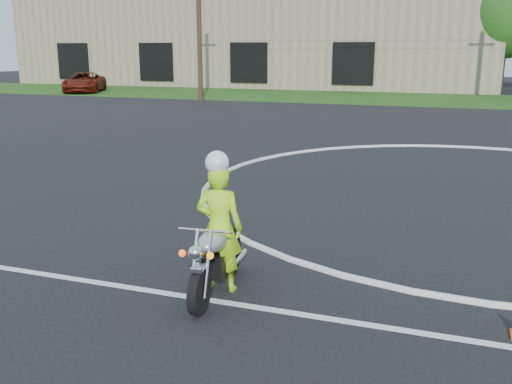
% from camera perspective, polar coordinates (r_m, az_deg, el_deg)
% --- Properties ---
extents(ground, '(120.00, 120.00, 0.00)m').
position_cam_1_polar(ground, '(10.43, 21.73, -3.84)').
color(ground, black).
rests_on(ground, ground).
extents(grass_strip, '(120.00, 10.00, 0.02)m').
position_cam_1_polar(grass_strip, '(37.09, 20.56, 8.58)').
color(grass_strip, '#1E4714').
rests_on(grass_strip, ground).
extents(primary_motorcycle, '(0.66, 1.88, 0.99)m').
position_cam_1_polar(primary_motorcycle, '(7.26, -4.02, -6.54)').
color(primary_motorcycle, black).
rests_on(primary_motorcycle, ground).
extents(rider_primary_grp, '(0.64, 0.45, 1.83)m').
position_cam_1_polar(rider_primary_grp, '(7.24, -3.71, -3.20)').
color(rider_primary_grp, '#B6FF1A').
rests_on(rider_primary_grp, ground).
extents(pickup_grp, '(4.14, 5.54, 1.40)m').
position_cam_1_polar(pickup_grp, '(43.18, -16.78, 10.45)').
color(pickup_grp, '#65150B').
rests_on(pickup_grp, ground).
extents(warehouse, '(41.00, 17.00, 8.30)m').
position_cam_1_polar(warehouse, '(52.92, 0.29, 15.36)').
color(warehouse, tan).
rests_on(warehouse, ground).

